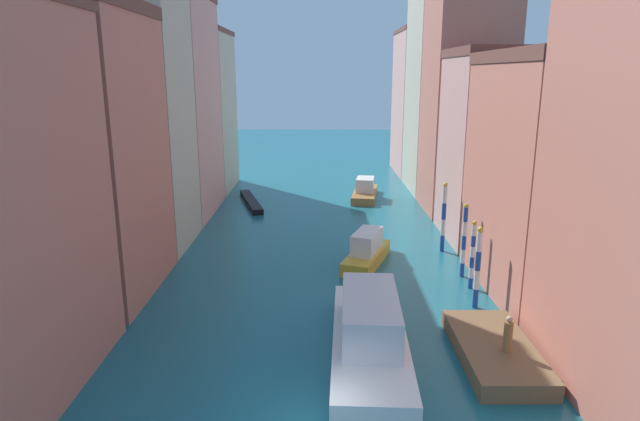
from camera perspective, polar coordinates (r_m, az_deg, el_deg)
ground_plane at (r=42.12m, az=-0.05°, el=-2.00°), size 154.00×154.00×0.00m
building_left_1 at (r=31.20m, az=-23.46°, el=5.61°), size 6.43×9.25×15.42m
building_left_2 at (r=38.77m, az=-19.08°, el=12.61°), size 6.43×7.53×22.34m
building_left_3 at (r=47.55m, az=-15.36°, el=10.49°), size 6.43×10.64×18.14m
building_left_4 at (r=57.35m, az=-12.69°, el=10.13°), size 6.43×9.51×16.00m
building_right_1 at (r=31.68m, az=22.95°, el=3.52°), size 6.43×11.32×12.97m
building_right_2 at (r=40.68m, az=17.74°, el=6.47°), size 6.43×8.15×13.48m
building_right_3 at (r=48.52m, az=15.03°, el=12.11°), size 6.43×7.92×20.73m
building_right_4 at (r=57.01m, az=12.77°, el=12.77°), size 6.43×9.53×21.29m
building_right_5 at (r=67.00m, az=10.76°, el=11.13°), size 6.43×10.55×16.84m
waterfront_dock at (r=24.78m, az=17.82°, el=-13.87°), size 3.04×6.51×0.76m
person_on_dock at (r=23.77m, az=19.09°, el=-12.27°), size 0.36×0.36×1.55m
mooring_pole_0 at (r=28.83m, az=16.17°, el=-5.71°), size 0.31×0.31×4.34m
mooring_pole_1 at (r=31.37m, az=15.66°, el=-4.44°), size 0.28×0.28×3.95m
mooring_pole_2 at (r=32.94m, az=14.83°, el=-3.00°), size 0.28×0.28×4.48m
mooring_pole_3 at (r=37.30m, az=12.80°, el=-0.62°), size 0.32×0.32×4.78m
vaporetto_white at (r=23.72m, az=5.17°, el=-12.70°), size 3.62×10.65×2.74m
gondola_black at (r=50.49m, az=-7.35°, el=0.93°), size 3.16×8.38×0.52m
motorboat_0 at (r=52.74m, az=4.66°, el=2.06°), size 3.13×7.11×1.99m
motorboat_1 at (r=34.52m, az=4.85°, el=-4.29°), size 3.61×6.01×2.15m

